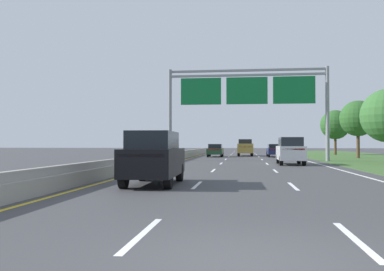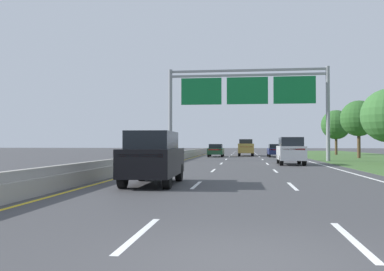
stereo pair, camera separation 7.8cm
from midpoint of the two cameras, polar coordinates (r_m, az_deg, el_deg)
name	(u,v)px [view 1 (the left image)]	position (r m, az deg, el deg)	size (l,w,h in m)	color
ground_plane	(244,160)	(40.96, 6.98, -3.37)	(220.00, 220.00, 0.00)	#3D3D3F
lane_striping	(244,161)	(40.50, 6.98, -3.39)	(11.96, 106.00, 0.01)	white
median_barrier_concrete	(176,156)	(41.47, -2.19, -2.86)	(0.60, 110.00, 0.85)	#99968E
overhead_sign_gantry	(247,95)	(39.97, 7.40, 5.52)	(15.06, 0.42, 8.76)	gray
pickup_truck_gold	(245,148)	(55.72, 7.19, -1.66)	(2.01, 5.40, 2.20)	#A38438
car_black_left_lane_suv	(154,157)	(16.78, -5.32, -2.92)	(2.01, 4.74, 2.11)	black
car_silver_right_lane_suv	(290,150)	(33.38, 13.14, -1.98)	(1.96, 4.72, 2.11)	#B2B5BA
car_navy_right_lane_sedan	(275,150)	(52.08, 11.14, -1.97)	(1.84, 4.41, 1.57)	#161E47
car_darkgreen_left_lane_sedan	(215,150)	(51.60, 3.14, -2.00)	(1.83, 4.40, 1.57)	#193D23
roadside_tree_far	(358,119)	(50.42, 21.54, 2.16)	(4.00, 4.00, 6.44)	#4C3823
roadside_tree_distant	(335,125)	(63.90, 18.82, 1.39)	(4.21, 4.21, 6.46)	#4C3823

